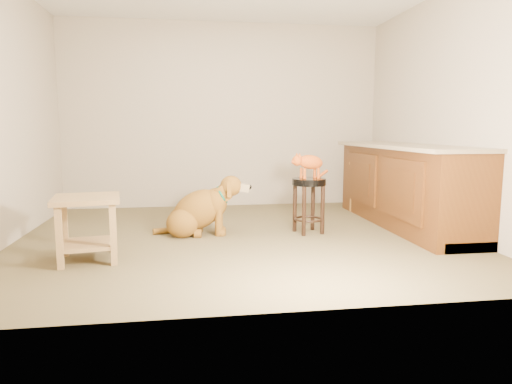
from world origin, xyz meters
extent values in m
cube|color=brown|center=(0.00, 0.00, 0.00)|extent=(4.50, 4.00, 0.01)
cube|color=#A79B86|center=(0.00, 2.00, 1.30)|extent=(4.50, 0.04, 2.60)
cube|color=#A79B86|center=(0.00, -2.00, 1.30)|extent=(4.50, 0.04, 2.60)
cube|color=#A79B86|center=(2.25, 0.00, 1.30)|extent=(0.04, 4.00, 2.60)
cube|color=#4E2A0E|center=(1.95, 0.30, 0.45)|extent=(0.60, 2.50, 0.90)
cube|color=gray|center=(1.92, 0.30, 0.92)|extent=(0.70, 2.56, 0.04)
cube|color=black|center=(1.99, 0.30, 0.05)|extent=(0.52, 2.50, 0.10)
cube|color=#4E2A0E|center=(1.64, -0.25, 0.50)|extent=(0.02, 0.90, 0.62)
cube|color=#4E2A0E|center=(1.64, 0.85, 0.50)|extent=(0.02, 0.90, 0.62)
cube|color=#40210B|center=(1.63, -0.25, 0.50)|extent=(0.02, 0.60, 0.40)
cube|color=#40210B|center=(1.63, 0.85, 0.50)|extent=(0.02, 0.60, 0.40)
cylinder|color=black|center=(0.84, 0.22, 0.26)|extent=(0.04, 0.04, 0.52)
cylinder|color=black|center=(0.62, 0.17, 0.26)|extent=(0.04, 0.04, 0.52)
cylinder|color=black|center=(0.88, 0.00, 0.26)|extent=(0.04, 0.04, 0.52)
cylinder|color=black|center=(0.67, -0.05, 0.26)|extent=(0.04, 0.04, 0.52)
torus|color=black|center=(0.75, 0.09, 0.15)|extent=(0.36, 0.36, 0.02)
cylinder|color=black|center=(0.75, 0.09, 0.56)|extent=(0.36, 0.36, 0.07)
cube|color=brown|center=(1.94, 1.32, 0.32)|extent=(0.05, 0.05, 0.64)
cube|color=brown|center=(1.67, 1.23, 0.32)|extent=(0.05, 0.05, 0.64)
cube|color=brown|center=(2.03, 1.04, 0.32)|extent=(0.05, 0.05, 0.64)
cube|color=brown|center=(1.76, 0.95, 0.32)|extent=(0.05, 0.05, 0.64)
cube|color=brown|center=(1.85, 1.13, 0.66)|extent=(0.46, 0.46, 0.04)
cube|color=#987546|center=(-1.20, -0.42, 0.26)|extent=(0.06, 0.06, 0.51)
cube|color=#987546|center=(-1.61, -0.48, 0.26)|extent=(0.06, 0.06, 0.51)
cube|color=#987546|center=(-1.14, -0.83, 0.26)|extent=(0.06, 0.06, 0.51)
cube|color=#987546|center=(-1.54, -0.89, 0.26)|extent=(0.06, 0.06, 0.51)
cube|color=#987546|center=(-1.37, -0.66, 0.53)|extent=(0.60, 0.60, 0.04)
cube|color=#987546|center=(-1.37, -0.66, 0.14)|extent=(0.51, 0.51, 0.03)
ellipsoid|color=brown|center=(-0.57, 0.32, 0.14)|extent=(0.35, 0.30, 0.30)
ellipsoid|color=brown|center=(-0.59, 0.08, 0.14)|extent=(0.35, 0.30, 0.30)
cylinder|color=brown|center=(-0.41, 0.33, 0.04)|extent=(0.08, 0.10, 0.09)
cylinder|color=brown|center=(-0.44, 0.05, 0.04)|extent=(0.08, 0.10, 0.09)
ellipsoid|color=brown|center=(-0.42, 0.19, 0.26)|extent=(0.71, 0.42, 0.61)
ellipsoid|color=brown|center=(-0.25, 0.17, 0.34)|extent=(0.28, 0.30, 0.31)
cylinder|color=brown|center=(-0.20, 0.25, 0.18)|extent=(0.09, 0.09, 0.36)
cylinder|color=brown|center=(-0.22, 0.08, 0.18)|extent=(0.09, 0.09, 0.36)
sphere|color=brown|center=(-0.17, 0.25, 0.02)|extent=(0.09, 0.09, 0.09)
sphere|color=brown|center=(-0.19, 0.08, 0.02)|extent=(0.09, 0.09, 0.09)
cylinder|color=brown|center=(-0.17, 0.16, 0.43)|extent=(0.24, 0.18, 0.23)
ellipsoid|color=brown|center=(-0.08, 0.16, 0.52)|extent=(0.25, 0.23, 0.22)
cube|color=#8E7B58|center=(0.05, 0.14, 0.50)|extent=(0.16, 0.09, 0.10)
sphere|color=black|center=(0.12, 0.14, 0.50)|extent=(0.05, 0.05, 0.05)
cube|color=brown|center=(-0.09, 0.26, 0.49)|extent=(0.05, 0.06, 0.16)
cube|color=brown|center=(-0.10, 0.06, 0.49)|extent=(0.05, 0.06, 0.16)
torus|color=#0A543C|center=(-0.17, 0.16, 0.42)|extent=(0.14, 0.21, 0.19)
cylinder|color=#D8BF4C|center=(-0.12, 0.16, 0.36)|extent=(0.01, 0.04, 0.04)
cylinder|color=brown|center=(-0.77, 0.27, 0.03)|extent=(0.29, 0.14, 0.07)
ellipsoid|color=#9C3F0F|center=(0.77, 0.09, 0.77)|extent=(0.32, 0.20, 0.19)
cylinder|color=#9C3F0F|center=(0.67, 0.11, 0.65)|extent=(0.03, 0.03, 0.12)
sphere|color=#9C3F0F|center=(0.67, 0.11, 0.60)|extent=(0.04, 0.04, 0.04)
cylinder|color=#9C3F0F|center=(0.69, 0.03, 0.65)|extent=(0.03, 0.03, 0.12)
sphere|color=#9C3F0F|center=(0.69, 0.03, 0.60)|extent=(0.04, 0.04, 0.04)
cylinder|color=#9C3F0F|center=(0.83, 0.14, 0.65)|extent=(0.03, 0.03, 0.12)
sphere|color=#9C3F0F|center=(0.83, 0.14, 0.60)|extent=(0.04, 0.04, 0.04)
cylinder|color=#9C3F0F|center=(0.85, 0.07, 0.65)|extent=(0.03, 0.03, 0.12)
sphere|color=#9C3F0F|center=(0.85, 0.07, 0.60)|extent=(0.04, 0.04, 0.04)
sphere|color=#9C3F0F|center=(0.61, 0.06, 0.78)|extent=(0.11, 0.11, 0.11)
sphere|color=#9C3F0F|center=(0.57, 0.05, 0.77)|extent=(0.04, 0.04, 0.04)
sphere|color=brown|center=(0.55, 0.04, 0.77)|extent=(0.02, 0.02, 0.02)
cone|color=#9C3F0F|center=(0.62, 0.09, 0.84)|extent=(0.05, 0.05, 0.05)
cone|color=#C66B60|center=(0.62, 0.09, 0.84)|extent=(0.03, 0.03, 0.03)
cone|color=#9C3F0F|center=(0.63, 0.03, 0.84)|extent=(0.05, 0.05, 0.05)
cone|color=#C66B60|center=(0.63, 0.02, 0.84)|extent=(0.03, 0.03, 0.03)
cylinder|color=#9C3F0F|center=(0.91, 0.16, 0.62)|extent=(0.20, 0.16, 0.11)
camera|label=1|loc=(-0.52, -4.61, 1.12)|focal=32.00mm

